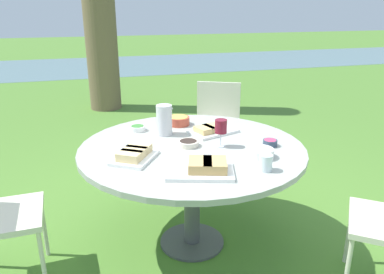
# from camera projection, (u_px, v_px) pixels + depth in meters

# --- Properties ---
(ground_plane) EXTENTS (40.00, 40.00, 0.00)m
(ground_plane) POSITION_uv_depth(u_px,v_px,m) (192.00, 242.00, 2.70)
(ground_plane) COLOR #4C7A2D
(river_strip) EXTENTS (40.00, 3.88, 0.01)m
(river_strip) POSITION_uv_depth(u_px,v_px,m) (105.00, 66.00, 10.61)
(river_strip) COLOR slate
(river_strip) RESTS_ON ground_plane
(dining_table) EXTENTS (1.47, 1.47, 0.75)m
(dining_table) POSITION_uv_depth(u_px,v_px,m) (192.00, 157.00, 2.48)
(dining_table) COLOR #4C4C51
(dining_table) RESTS_ON ground_plane
(chair_far_back) EXTENTS (0.58, 0.57, 0.89)m
(chair_far_back) POSITION_uv_depth(u_px,v_px,m) (217.00, 120.00, 3.76)
(chair_far_back) COLOR beige
(chair_far_back) RESTS_ON ground_plane
(water_pitcher) EXTENTS (0.12, 0.11, 0.21)m
(water_pitcher) POSITION_uv_depth(u_px,v_px,m) (164.00, 120.00, 2.63)
(water_pitcher) COLOR silver
(water_pitcher) RESTS_ON dining_table
(wine_glass) EXTENTS (0.08, 0.08, 0.18)m
(wine_glass) POSITION_uv_depth(u_px,v_px,m) (221.00, 127.00, 2.39)
(wine_glass) COLOR silver
(wine_glass) RESTS_ON dining_table
(platter_bread_main) EXTENTS (0.33, 0.36, 0.07)m
(platter_bread_main) POSITION_uv_depth(u_px,v_px,m) (135.00, 154.00, 2.22)
(platter_bread_main) COLOR white
(platter_bread_main) RESTS_ON dining_table
(platter_charcuterie) EXTENTS (0.42, 0.35, 0.07)m
(platter_charcuterie) POSITION_uv_depth(u_px,v_px,m) (204.00, 168.00, 2.04)
(platter_charcuterie) COLOR white
(platter_charcuterie) RESTS_ON dining_table
(platter_sandwich_side) EXTENTS (0.38, 0.29, 0.06)m
(platter_sandwich_side) POSITION_uv_depth(u_px,v_px,m) (211.00, 130.00, 2.68)
(platter_sandwich_side) COLOR white
(platter_sandwich_side) RESTS_ON dining_table
(bowl_fries) EXTENTS (0.17, 0.17, 0.06)m
(bowl_fries) POSITION_uv_depth(u_px,v_px,m) (179.00, 120.00, 2.87)
(bowl_fries) COLOR #B74733
(bowl_fries) RESTS_ON dining_table
(bowl_salad) EXTENTS (0.12, 0.12, 0.04)m
(bowl_salad) POSITION_uv_depth(u_px,v_px,m) (138.00, 128.00, 2.74)
(bowl_salad) COLOR white
(bowl_salad) RESTS_ON dining_table
(bowl_olives) EXTENTS (0.14, 0.14, 0.04)m
(bowl_olives) POSITION_uv_depth(u_px,v_px,m) (188.00, 143.00, 2.44)
(bowl_olives) COLOR beige
(bowl_olives) RESTS_ON dining_table
(bowl_dip_red) EXTENTS (0.09, 0.09, 0.04)m
(bowl_dip_red) POSITION_uv_depth(u_px,v_px,m) (270.00, 142.00, 2.44)
(bowl_dip_red) COLOR #334256
(bowl_dip_red) RESTS_ON dining_table
(bowl_dip_cream) EXTENTS (0.15, 0.15, 0.06)m
(bowl_dip_cream) POSITION_uv_depth(u_px,v_px,m) (261.00, 152.00, 2.25)
(bowl_dip_cream) COLOR white
(bowl_dip_cream) RESTS_ON dining_table
(cup_water_near) EXTENTS (0.07, 0.07, 0.09)m
(cup_water_near) POSITION_uv_depth(u_px,v_px,m) (266.00, 163.00, 2.07)
(cup_water_near) COLOR silver
(cup_water_near) RESTS_ON dining_table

